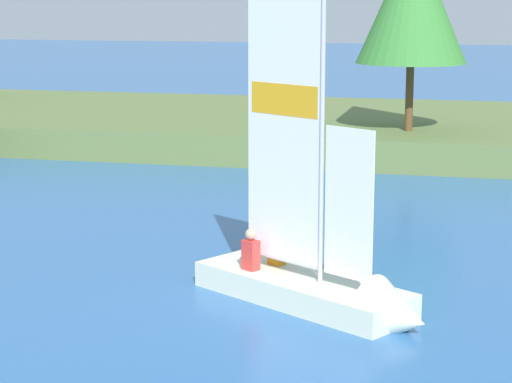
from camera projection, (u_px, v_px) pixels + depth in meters
The scene contains 2 objects.
shore_bank at pixel (309, 128), 34.51m from camera, with size 80.00×11.91×0.98m, color #5B703D.
sailboat at pixel (331, 284), 15.89m from camera, with size 4.53×3.41×5.94m.
Camera 1 is at (6.07, -5.87, 5.17)m, focal length 67.08 mm.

